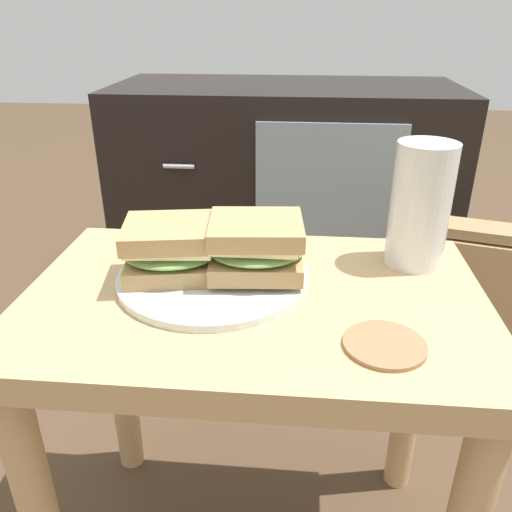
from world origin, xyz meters
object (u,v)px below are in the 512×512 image
(tv_cabinet, at_px, (285,185))
(beer_glass, at_px, (420,209))
(paper_bag, at_px, (477,305))
(sandwich_front, at_px, (172,249))
(plate, at_px, (213,277))
(coaster, at_px, (384,345))
(sandwich_back, at_px, (252,246))

(tv_cabinet, bearing_deg, beer_glass, -76.53)
(paper_bag, bearing_deg, sandwich_front, -141.19)
(tv_cabinet, distance_m, beer_glass, 0.90)
(sandwich_front, bearing_deg, paper_bag, 38.81)
(plate, distance_m, coaster, 0.23)
(sandwich_back, distance_m, beer_glass, 0.23)
(plate, height_order, sandwich_back, sandwich_back)
(plate, xyz_separation_m, sandwich_front, (-0.05, -0.00, 0.04))
(sandwich_back, relative_size, coaster, 1.51)
(tv_cabinet, xyz_separation_m, paper_bag, (0.45, -0.48, -0.11))
(sandwich_back, relative_size, beer_glass, 0.79)
(beer_glass, xyz_separation_m, paper_bag, (0.24, 0.37, -0.36))
(tv_cabinet, xyz_separation_m, sandwich_back, (-0.01, -0.92, 0.22))
(plate, xyz_separation_m, coaster, (0.20, -0.13, -0.00))
(sandwich_back, bearing_deg, sandwich_front, -177.78)
(paper_bag, bearing_deg, tv_cabinet, 133.07)
(tv_cabinet, relative_size, sandwich_back, 7.44)
(beer_glass, bearing_deg, paper_bag, 56.65)
(beer_glass, bearing_deg, tv_cabinet, 103.47)
(plate, xyz_separation_m, beer_glass, (0.26, 0.07, 0.07))
(tv_cabinet, height_order, plate, tv_cabinet)
(plate, height_order, sandwich_front, sandwich_front)
(sandwich_front, bearing_deg, beer_glass, 13.83)
(paper_bag, bearing_deg, sandwich_back, -135.78)
(plate, height_order, coaster, plate)
(tv_cabinet, height_order, sandwich_back, tv_cabinet)
(sandwich_front, height_order, coaster, sandwich_front)
(sandwich_back, xyz_separation_m, paper_bag, (0.45, 0.44, -0.33))
(plate, distance_m, sandwich_back, 0.07)
(tv_cabinet, height_order, sandwich_front, tv_cabinet)
(tv_cabinet, relative_size, sandwich_front, 6.96)
(sandwich_front, bearing_deg, coaster, -26.46)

